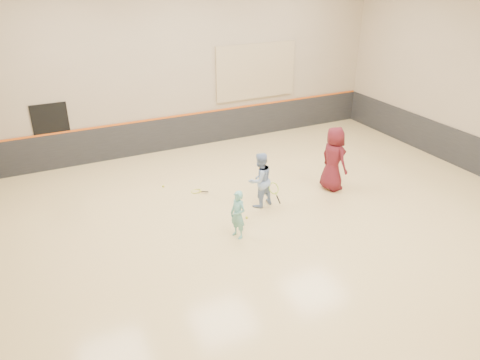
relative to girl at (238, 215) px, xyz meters
name	(u,v)px	position (x,y,z in m)	size (l,w,h in m)	color
room	(267,194)	(0.99, 0.35, 0.19)	(15.04, 12.04, 6.22)	#DAB570
wainscot_back	(187,131)	(0.99, 6.32, -0.02)	(14.90, 0.04, 1.20)	#232326
wainscot_right	(469,153)	(8.46, 0.35, -0.02)	(0.04, 11.90, 1.20)	#232326
accent_stripe	(186,115)	(0.99, 6.31, 0.60)	(14.90, 0.03, 0.06)	#D85914
acoustic_panel	(256,71)	(3.79, 6.30, 1.88)	(3.20, 0.08, 2.00)	tan
doorway	(53,137)	(-3.51, 6.33, 0.48)	(1.10, 0.05, 2.20)	black
girl	(238,215)	(0.00, 0.00, 0.00)	(0.46, 0.30, 1.25)	#67B3AD
instructor	(260,180)	(1.25, 1.20, 0.16)	(0.76, 0.60, 1.57)	#87A3D2
young_man	(334,159)	(3.69, 1.19, 0.34)	(0.95, 0.62, 1.94)	#56141D
held_racket	(274,188)	(1.56, 0.97, -0.06)	(0.46, 0.46, 0.65)	#9BC82C
spare_racket	(196,190)	(-0.05, 2.77, -0.56)	(0.68, 0.68, 0.13)	#CBD92F
ball_under_racket	(247,217)	(0.59, 0.69, -0.59)	(0.07, 0.07, 0.07)	#E0EE37
ball_in_hand	(342,153)	(3.78, 0.94, 0.61)	(0.07, 0.07, 0.07)	#CFD130
ball_beside_spare	(163,186)	(-0.83, 3.48, -0.59)	(0.07, 0.07, 0.07)	#E4EF37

